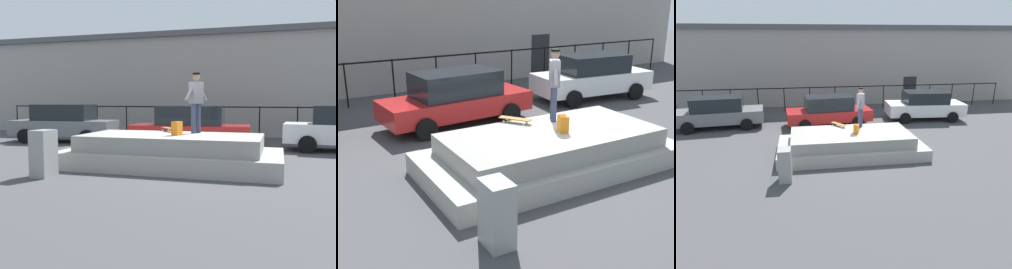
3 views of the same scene
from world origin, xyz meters
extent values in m
plane|color=#424244|center=(0.00, 0.00, 0.00)|extent=(60.00, 60.00, 0.00)
cube|color=#9E9B93|center=(-0.32, -0.26, 0.24)|extent=(6.16, 2.99, 0.48)
cube|color=gray|center=(-0.32, -0.26, 0.71)|extent=(5.05, 2.45, 0.45)
cylinder|color=#2D334C|center=(0.18, 0.36, 1.37)|extent=(0.14, 0.14, 0.88)
cylinder|color=#2D334C|center=(0.29, 0.55, 1.37)|extent=(0.14, 0.14, 0.88)
cube|color=#595960|center=(0.23, 0.45, 2.13)|extent=(0.41, 0.47, 0.65)
cylinder|color=#595960|center=(0.11, 0.24, 2.16)|extent=(0.30, 0.43, 0.55)
cylinder|color=#595960|center=(0.36, 0.67, 2.16)|extent=(0.30, 0.43, 0.55)
sphere|color=tan|center=(0.23, 0.45, 2.60)|extent=(0.22, 0.22, 0.22)
cylinder|color=black|center=(0.23, 0.45, 2.70)|extent=(0.29, 0.29, 0.05)
cube|color=brown|center=(-0.71, 0.74, 1.04)|extent=(0.64, 0.79, 0.02)
cylinder|color=silver|center=(-0.64, 0.46, 0.96)|extent=(0.06, 0.06, 0.06)
cylinder|color=silver|center=(-0.47, 0.58, 0.96)|extent=(0.06, 0.06, 0.06)
cylinder|color=silver|center=(-0.95, 0.90, 0.96)|extent=(0.06, 0.06, 0.06)
cylinder|color=silver|center=(-0.79, 1.02, 0.96)|extent=(0.06, 0.06, 0.06)
cube|color=orange|center=(-0.12, -0.42, 1.13)|extent=(0.28, 0.33, 0.39)
cube|color=slate|center=(-6.85, 4.62, 0.66)|extent=(4.86, 2.22, 0.68)
cube|color=black|center=(-6.85, 4.62, 1.36)|extent=(2.73, 1.80, 0.72)
cylinder|color=black|center=(-8.39, 5.37, 0.32)|extent=(0.66, 0.28, 0.64)
cylinder|color=black|center=(-8.21, 3.57, 0.32)|extent=(0.66, 0.28, 0.64)
cylinder|color=black|center=(-5.49, 5.66, 0.32)|extent=(0.66, 0.28, 0.64)
cylinder|color=black|center=(-5.31, 3.86, 0.32)|extent=(0.66, 0.28, 0.64)
cube|color=#B21E1E|center=(-0.81, 4.16, 0.62)|extent=(4.84, 2.12, 0.61)
cube|color=black|center=(-0.81, 4.16, 1.31)|extent=(2.71, 1.74, 0.76)
cylinder|color=black|center=(-2.34, 4.93, 0.32)|extent=(0.66, 0.27, 0.64)
cylinder|color=black|center=(-2.19, 3.15, 0.32)|extent=(0.66, 0.27, 0.64)
cylinder|color=black|center=(0.58, 5.16, 0.32)|extent=(0.66, 0.27, 0.64)
cylinder|color=black|center=(0.72, 3.38, 0.32)|extent=(0.66, 0.27, 0.64)
cylinder|color=black|center=(3.75, 5.63, 0.32)|extent=(0.65, 0.27, 0.64)
cylinder|color=black|center=(3.62, 3.82, 0.32)|extent=(0.65, 0.27, 0.64)
cube|color=gray|center=(-3.02, -2.49, 0.59)|extent=(0.45, 0.61, 1.18)
cylinder|color=black|center=(-12.00, 7.88, 0.81)|extent=(0.06, 0.06, 1.62)
cylinder|color=black|center=(-10.29, 7.88, 0.81)|extent=(0.06, 0.06, 1.62)
cylinder|color=black|center=(-8.57, 7.88, 0.81)|extent=(0.06, 0.06, 1.62)
cylinder|color=black|center=(-6.86, 7.88, 0.81)|extent=(0.06, 0.06, 1.62)
cylinder|color=black|center=(-5.14, 7.88, 0.81)|extent=(0.06, 0.06, 1.62)
cylinder|color=black|center=(-3.43, 7.88, 0.81)|extent=(0.06, 0.06, 1.62)
cylinder|color=black|center=(-1.71, 7.88, 0.81)|extent=(0.06, 0.06, 1.62)
cylinder|color=black|center=(0.00, 7.88, 0.81)|extent=(0.06, 0.06, 1.62)
cylinder|color=black|center=(1.71, 7.88, 0.81)|extent=(0.06, 0.06, 1.62)
cylinder|color=black|center=(3.43, 7.88, 0.81)|extent=(0.06, 0.06, 1.62)
cube|color=black|center=(0.00, 7.88, 1.58)|extent=(24.00, 0.04, 0.06)
cube|color=gray|center=(0.00, 13.19, 2.67)|extent=(29.38, 7.78, 5.34)
cube|color=#4C4C51|center=(0.00, 13.19, 5.49)|extent=(29.96, 8.16, 0.30)
camera|label=1|loc=(2.62, -10.51, 1.92)|focal=40.13mm
camera|label=2|loc=(-6.04, -8.02, 4.13)|focal=46.15mm
camera|label=3|loc=(-2.40, -12.02, 4.77)|focal=31.49mm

